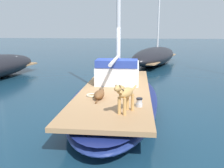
% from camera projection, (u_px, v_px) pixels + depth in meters
% --- Properties ---
extents(ground_plane, '(120.00, 120.00, 0.00)m').
position_uv_depth(ground_plane, '(116.00, 108.00, 7.85)').
color(ground_plane, '#143347').
extents(sailboat_main, '(2.63, 7.27, 0.66)m').
position_uv_depth(sailboat_main, '(116.00, 98.00, 7.78)').
color(sailboat_main, navy).
rests_on(sailboat_main, ground).
extents(cabin_house, '(1.43, 2.24, 0.84)m').
position_uv_depth(cabin_house, '(119.00, 71.00, 8.71)').
color(cabin_house, silver).
rests_on(cabin_house, sailboat_main).
extents(dog_brown, '(0.27, 0.95, 0.22)m').
position_uv_depth(dog_brown, '(99.00, 94.00, 6.55)').
color(dog_brown, brown).
rests_on(dog_brown, sailboat_main).
extents(dog_tan, '(0.48, 0.88, 0.70)m').
position_uv_depth(dog_tan, '(125.00, 94.00, 5.34)').
color(dog_tan, tan).
rests_on(dog_tan, sailboat_main).
extents(deck_winch, '(0.16, 0.16, 0.21)m').
position_uv_depth(deck_winch, '(139.00, 103.00, 5.84)').
color(deck_winch, '#B7B7BC').
rests_on(deck_winch, sailboat_main).
extents(coiled_rope, '(0.32, 0.32, 0.04)m').
position_uv_depth(coiled_rope, '(92.00, 95.00, 6.79)').
color(coiled_rope, beige).
rests_on(coiled_rope, sailboat_main).
extents(moored_boat_far_astern, '(4.33, 7.85, 5.94)m').
position_uv_depth(moored_boat_far_astern, '(155.00, 56.00, 17.48)').
color(moored_boat_far_astern, black).
rests_on(moored_boat_far_astern, ground).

